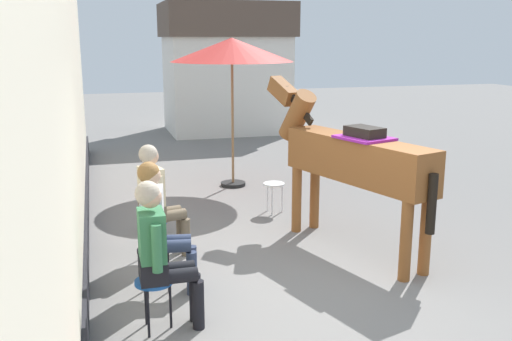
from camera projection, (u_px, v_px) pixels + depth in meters
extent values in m
plane|color=slate|center=(249.00, 210.00, 8.77)|extent=(40.00, 40.00, 0.00)
cube|color=beige|center=(61.00, 119.00, 6.29)|extent=(0.30, 14.00, 3.40)
cube|color=black|center=(73.00, 249.00, 6.64)|extent=(0.34, 14.00, 0.36)
cube|color=silver|center=(226.00, 85.00, 15.94)|extent=(3.20, 2.40, 2.60)
cube|color=brown|center=(225.00, 20.00, 15.54)|extent=(3.40, 2.60, 0.90)
cylinder|color=#194C99|center=(154.00, 282.00, 5.07)|extent=(0.34, 0.34, 0.03)
cylinder|color=black|center=(170.00, 305.00, 5.16)|extent=(0.02, 0.02, 0.45)
cylinder|color=black|center=(146.00, 302.00, 5.22)|extent=(0.02, 0.02, 0.45)
cylinder|color=black|center=(148.00, 314.00, 4.99)|extent=(0.02, 0.02, 0.45)
cube|color=black|center=(153.00, 270.00, 5.04)|extent=(0.24, 0.32, 0.20)
cube|color=#337247|center=(152.00, 235.00, 4.97)|extent=(0.22, 0.34, 0.44)
sphere|color=tan|center=(150.00, 197.00, 4.89)|extent=(0.20, 0.20, 0.20)
sphere|color=#B2A38E|center=(148.00, 193.00, 4.88)|extent=(0.22, 0.22, 0.22)
cylinder|color=black|center=(174.00, 269.00, 5.18)|extent=(0.38, 0.13, 0.13)
cylinder|color=black|center=(195.00, 297.00, 5.30)|extent=(0.11, 0.11, 0.46)
cylinder|color=black|center=(176.00, 276.00, 5.03)|extent=(0.38, 0.13, 0.13)
cylinder|color=black|center=(198.00, 305.00, 5.15)|extent=(0.11, 0.11, 0.46)
cylinder|color=#337247|center=(152.00, 233.00, 5.17)|extent=(0.09, 0.09, 0.42)
cylinder|color=#337247|center=(157.00, 249.00, 4.80)|extent=(0.09, 0.09, 0.42)
cylinder|color=black|center=(154.00, 250.00, 5.82)|extent=(0.34, 0.34, 0.03)
cylinder|color=black|center=(168.00, 272.00, 5.89)|extent=(0.02, 0.02, 0.45)
cylinder|color=black|center=(149.00, 268.00, 5.98)|extent=(0.02, 0.02, 0.45)
cylinder|color=black|center=(147.00, 277.00, 5.75)|extent=(0.02, 0.02, 0.45)
cube|color=#2D3851|center=(153.00, 240.00, 5.79)|extent=(0.29, 0.35, 0.20)
cube|color=silver|center=(152.00, 209.00, 5.72)|extent=(0.27, 0.37, 0.44)
sphere|color=tan|center=(151.00, 175.00, 5.64)|extent=(0.20, 0.20, 0.20)
sphere|color=olive|center=(148.00, 173.00, 5.63)|extent=(0.22, 0.22, 0.22)
cylinder|color=#2D3851|center=(173.00, 241.00, 5.90)|extent=(0.40, 0.19, 0.13)
cylinder|color=#2D3851|center=(192.00, 267.00, 5.99)|extent=(0.11, 0.11, 0.46)
cylinder|color=#2D3851|center=(172.00, 246.00, 5.75)|extent=(0.40, 0.19, 0.13)
cylinder|color=#2D3851|center=(192.00, 273.00, 5.84)|extent=(0.11, 0.11, 0.46)
cylinder|color=silver|center=(155.00, 208.00, 5.93)|extent=(0.09, 0.09, 0.42)
cylinder|color=silver|center=(153.00, 220.00, 5.54)|extent=(0.09, 0.09, 0.42)
cylinder|color=#194C99|center=(153.00, 222.00, 6.72)|extent=(0.34, 0.34, 0.03)
cylinder|color=black|center=(165.00, 239.00, 6.84)|extent=(0.02, 0.02, 0.45)
cylinder|color=black|center=(145.00, 239.00, 6.84)|extent=(0.02, 0.02, 0.45)
cylinder|color=black|center=(151.00, 245.00, 6.64)|extent=(0.02, 0.02, 0.45)
cube|color=brown|center=(152.00, 212.00, 6.70)|extent=(0.31, 0.37, 0.20)
cube|color=beige|center=(151.00, 186.00, 6.62)|extent=(0.29, 0.38, 0.44)
sphere|color=tan|center=(150.00, 156.00, 6.54)|extent=(0.20, 0.20, 0.20)
sphere|color=#B2A38E|center=(148.00, 154.00, 6.53)|extent=(0.22, 0.22, 0.22)
cylinder|color=brown|center=(165.00, 212.00, 6.87)|extent=(0.40, 0.22, 0.13)
cylinder|color=brown|center=(181.00, 233.00, 7.03)|extent=(0.11, 0.11, 0.46)
cylinder|color=brown|center=(170.00, 216.00, 6.73)|extent=(0.40, 0.22, 0.13)
cylinder|color=brown|center=(186.00, 237.00, 6.89)|extent=(0.11, 0.11, 0.46)
cylinder|color=beige|center=(147.00, 186.00, 6.81)|extent=(0.09, 0.09, 0.42)
cylinder|color=beige|center=(159.00, 194.00, 6.48)|extent=(0.09, 0.09, 0.42)
cube|color=brown|center=(357.00, 159.00, 6.83)|extent=(1.07, 2.23, 0.52)
cylinder|color=brown|center=(297.00, 199.00, 7.71)|extent=(0.13, 0.13, 0.90)
cylinder|color=brown|center=(315.00, 196.00, 7.87)|extent=(0.13, 0.13, 0.90)
cylinder|color=brown|center=(406.00, 241.00, 6.12)|extent=(0.13, 0.13, 0.90)
cylinder|color=brown|center=(425.00, 236.00, 6.29)|extent=(0.13, 0.13, 0.90)
cylinder|color=brown|center=(297.00, 116.00, 7.72)|extent=(0.45, 0.69, 0.73)
cube|color=brown|center=(283.00, 91.00, 7.93)|extent=(0.33, 0.56, 0.40)
cube|color=black|center=(298.00, 105.00, 7.67)|extent=(0.22, 0.61, 0.48)
cylinder|color=black|center=(432.00, 204.00, 5.96)|extent=(0.13, 0.13, 0.65)
cube|color=#8C1E8C|center=(364.00, 138.00, 6.68)|extent=(0.65, 0.72, 0.03)
cube|color=black|center=(365.00, 132.00, 6.67)|extent=(0.40, 0.50, 0.12)
cylinder|color=black|center=(233.00, 184.00, 10.21)|extent=(0.44, 0.44, 0.06)
cylinder|color=olive|center=(233.00, 125.00, 9.97)|extent=(0.04, 0.04, 2.20)
cone|color=red|center=(232.00, 50.00, 9.68)|extent=(2.10, 2.10, 0.40)
cylinder|color=white|center=(274.00, 184.00, 8.53)|extent=(0.32, 0.32, 0.03)
cylinder|color=silver|center=(282.00, 198.00, 8.62)|extent=(0.02, 0.02, 0.43)
cylinder|color=silver|center=(268.00, 197.00, 8.67)|extent=(0.02, 0.02, 0.43)
cylinder|color=silver|center=(272.00, 201.00, 8.46)|extent=(0.02, 0.02, 0.43)
cube|color=black|center=(152.00, 226.00, 7.72)|extent=(0.30, 0.20, 0.20)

